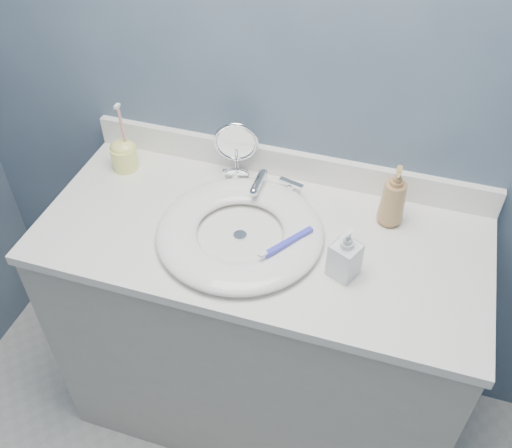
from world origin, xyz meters
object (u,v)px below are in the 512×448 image
at_px(makeup_mirror, 236,148).
at_px(soap_bottle_amber, 394,196).
at_px(soap_bottle_clear, 346,253).
at_px(toothbrush_holder, 124,154).

distance_m(makeup_mirror, soap_bottle_amber, 0.47).
bearing_deg(makeup_mirror, soap_bottle_clear, -51.50).
bearing_deg(soap_bottle_clear, makeup_mirror, 168.13).
distance_m(makeup_mirror, soap_bottle_clear, 0.48).
xyz_separation_m(soap_bottle_clear, toothbrush_holder, (-0.72, 0.23, -0.02)).
bearing_deg(toothbrush_holder, soap_bottle_clear, -17.52).
relative_size(makeup_mirror, toothbrush_holder, 0.85).
bearing_deg(toothbrush_holder, makeup_mirror, 9.93).
xyz_separation_m(makeup_mirror, soap_bottle_clear, (0.38, -0.29, -0.03)).
xyz_separation_m(makeup_mirror, soap_bottle_amber, (0.46, -0.06, -0.01)).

